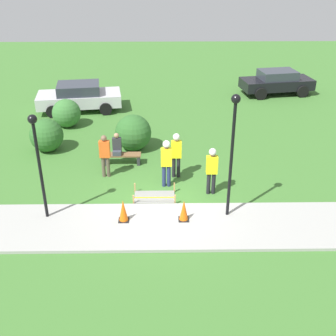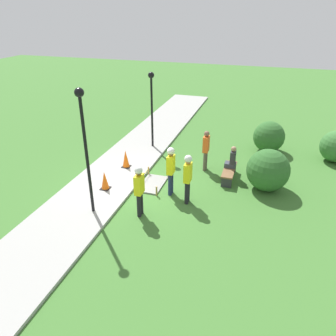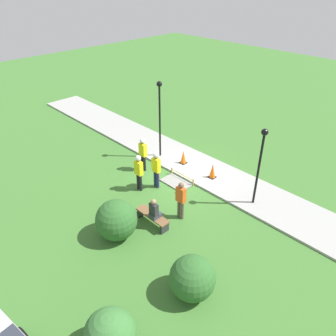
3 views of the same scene
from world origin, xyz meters
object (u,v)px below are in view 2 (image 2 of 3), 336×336
(lamppost_near, at_px, (84,136))
(lamppost_far, at_px, (152,98))
(worker_supervisor, at_px, (171,167))
(worker_assistant, at_px, (139,187))
(traffic_cone_near_patch, at_px, (126,159))
(worker_trainee, at_px, (188,175))
(person_seated_on_bench, at_px, (232,159))
(traffic_cone_far_patch, at_px, (105,180))
(park_bench, at_px, (229,172))
(bystander_in_orange_shirt, at_px, (206,148))

(lamppost_near, bearing_deg, lamppost_far, -179.75)
(worker_supervisor, xyz_separation_m, worker_assistant, (1.60, -0.56, -0.04))
(worker_supervisor, height_order, lamppost_near, lamppost_near)
(traffic_cone_near_patch, bearing_deg, worker_trainee, 60.23)
(lamppost_near, bearing_deg, worker_assistant, 104.16)
(person_seated_on_bench, relative_size, worker_assistant, 0.50)
(traffic_cone_far_patch, height_order, worker_trainee, worker_trainee)
(park_bench, xyz_separation_m, worker_assistant, (3.41, -2.44, 0.76))
(worker_assistant, distance_m, worker_trainee, 1.77)
(park_bench, relative_size, lamppost_near, 0.38)
(worker_supervisor, relative_size, lamppost_near, 0.45)
(park_bench, xyz_separation_m, lamppost_near, (3.80, -3.97, 2.45))
(bystander_in_orange_shirt, bearing_deg, lamppost_far, -118.66)
(traffic_cone_far_patch, xyz_separation_m, lamppost_near, (1.45, 0.29, 2.31))
(lamppost_far, bearing_deg, lamppost_near, 0.25)
(traffic_cone_near_patch, distance_m, lamppost_near, 4.10)
(traffic_cone_far_patch, relative_size, worker_supervisor, 0.38)
(traffic_cone_near_patch, bearing_deg, bystander_in_orange_shirt, 106.26)
(lamppost_near, bearing_deg, person_seated_on_bench, 134.68)
(traffic_cone_near_patch, distance_m, worker_supervisor, 2.86)
(traffic_cone_near_patch, xyz_separation_m, lamppost_near, (3.39, 0.31, 2.29))
(traffic_cone_near_patch, height_order, lamppost_near, lamppost_near)
(worker_supervisor, relative_size, bystander_in_orange_shirt, 1.07)
(park_bench, xyz_separation_m, worker_trainee, (2.20, -1.16, 0.78))
(traffic_cone_far_patch, xyz_separation_m, person_seated_on_bench, (-2.53, 4.32, 0.35))
(traffic_cone_near_patch, xyz_separation_m, bystander_in_orange_shirt, (-0.93, 3.21, 0.51))
(worker_supervisor, relative_size, worker_assistant, 1.03)
(park_bench, bearing_deg, lamppost_near, -46.27)
(traffic_cone_far_patch, relative_size, worker_assistant, 0.40)
(park_bench, relative_size, lamppost_far, 0.45)
(person_seated_on_bench, bearing_deg, bystander_in_orange_shirt, -106.99)
(park_bench, height_order, worker_supervisor, worker_supervisor)
(traffic_cone_near_patch, xyz_separation_m, worker_assistant, (3.00, 1.84, 0.60))
(person_seated_on_bench, xyz_separation_m, bystander_in_orange_shirt, (-0.34, -1.13, 0.18))
(traffic_cone_far_patch, distance_m, worker_supervisor, 2.54)
(traffic_cone_far_patch, xyz_separation_m, lamppost_far, (-4.47, 0.27, 1.99))
(lamppost_near, height_order, lamppost_far, lamppost_near)
(worker_supervisor, xyz_separation_m, lamppost_far, (-3.94, -2.12, 1.32))
(person_seated_on_bench, relative_size, worker_supervisor, 0.48)
(park_bench, xyz_separation_m, worker_supervisor, (1.82, -1.88, 0.80))
(traffic_cone_near_patch, distance_m, person_seated_on_bench, 4.39)
(park_bench, relative_size, worker_trainee, 0.87)
(park_bench, bearing_deg, worker_trainee, -27.81)
(traffic_cone_far_patch, xyz_separation_m, worker_trainee, (-0.15, 3.11, 0.64))
(traffic_cone_near_patch, relative_size, bystander_in_orange_shirt, 0.43)
(bystander_in_orange_shirt, distance_m, lamppost_near, 5.50)
(worker_trainee, bearing_deg, lamppost_near, -60.34)
(traffic_cone_far_patch, bearing_deg, park_bench, 118.81)
(traffic_cone_near_patch, distance_m, worker_assistant, 3.57)
(person_seated_on_bench, distance_m, lamppost_near, 5.99)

